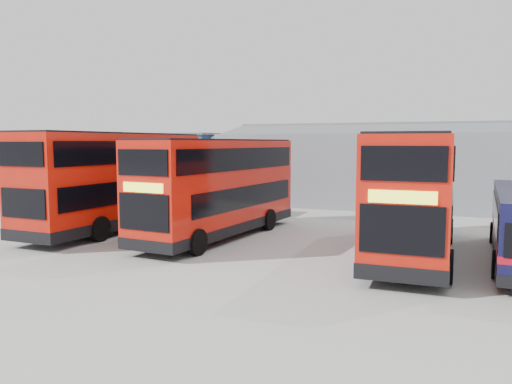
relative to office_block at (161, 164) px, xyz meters
name	(u,v)px	position (x,y,z in m)	size (l,w,h in m)	color
ground_plane	(216,251)	(14.00, -17.99, -2.58)	(120.00, 120.00, 0.00)	#9B9B96
office_block	(161,164)	(0.00, 0.00, 0.00)	(12.30, 8.32, 5.12)	navy
maintenance_shed	(440,168)	(22.00, 2.01, 0.02)	(30.50, 12.00, 5.89)	gray
double_decker_left	(118,182)	(7.05, -15.10, -0.14)	(3.33, 11.72, 4.91)	red
double_decker_centre	(220,189)	(12.78, -15.11, -0.30)	(3.66, 11.01, 4.57)	red
double_decker_right	(415,195)	(21.52, -15.67, -0.22)	(2.91, 11.25, 4.74)	red
panel_van	(93,185)	(-3.44, -4.37, -1.49)	(3.45, 4.76, 1.95)	white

